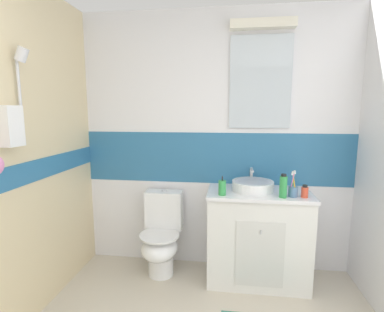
% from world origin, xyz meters
% --- Properties ---
extents(wall_back_tiled, '(3.20, 0.20, 2.50)m').
position_xyz_m(wall_back_tiled, '(0.01, 2.45, 1.26)').
color(wall_back_tiled, white).
rests_on(wall_back_tiled, ground_plane).
extents(vanity_cabinet, '(0.91, 0.51, 0.85)m').
position_xyz_m(vanity_cabinet, '(0.41, 2.16, 0.43)').
color(vanity_cabinet, silver).
rests_on(vanity_cabinet, ground_plane).
extents(sink_basin, '(0.37, 0.41, 0.18)m').
position_xyz_m(sink_basin, '(0.35, 2.17, 0.90)').
color(sink_basin, white).
rests_on(sink_basin, vanity_cabinet).
extents(toilet, '(0.37, 0.50, 0.79)m').
position_xyz_m(toilet, '(-0.49, 2.16, 0.37)').
color(toilet, white).
rests_on(toilet, ground_plane).
extents(toothbrush_cup, '(0.08, 0.08, 0.23)m').
position_xyz_m(toothbrush_cup, '(0.67, 2.02, 0.91)').
color(toothbrush_cup, '#4C7299').
rests_on(toothbrush_cup, vanity_cabinet).
extents(soap_dispenser, '(0.07, 0.07, 0.17)m').
position_xyz_m(soap_dispenser, '(0.08, 1.99, 0.91)').
color(soap_dispenser, green).
rests_on(soap_dispenser, vanity_cabinet).
extents(lotion_bottle_short, '(0.06, 0.06, 0.11)m').
position_xyz_m(lotion_bottle_short, '(0.76, 2.01, 0.90)').
color(lotion_bottle_short, '#D84C33').
rests_on(lotion_bottle_short, vanity_cabinet).
extents(shampoo_bottle_tall, '(0.06, 0.06, 0.20)m').
position_xyz_m(shampoo_bottle_tall, '(0.58, 1.98, 0.94)').
color(shampoo_bottle_tall, green).
rests_on(shampoo_bottle_tall, vanity_cabinet).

